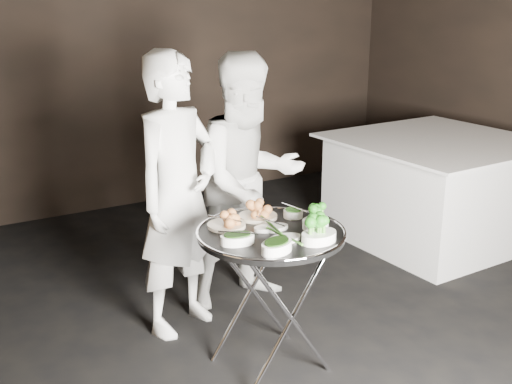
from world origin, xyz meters
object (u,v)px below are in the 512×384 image
tray_stand (271,294)px  serving_tray (271,233)px  waiter_left (178,195)px  dining_table (435,189)px  waiter_right (249,181)px

tray_stand → serving_tray: bearing=0.0°
serving_tray → waiter_left: size_ratio=0.46×
tray_stand → serving_tray: serving_tray is taller
serving_tray → dining_table: (2.15, 0.93, -0.35)m
tray_stand → dining_table: bearing=23.2°
waiter_right → waiter_left: bearing=-169.4°
tray_stand → serving_tray: (0.00, 0.00, 0.34)m
tray_stand → dining_table: 2.34m
tray_stand → waiter_left: 0.80m
tray_stand → waiter_right: (0.32, 0.76, 0.38)m
waiter_left → waiter_right: size_ratio=1.03×
serving_tray → dining_table: dining_table is taller
tray_stand → waiter_left: waiter_left is taller
tray_stand → waiter_right: waiter_right is taller
waiter_left → waiter_right: bearing=-12.0°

